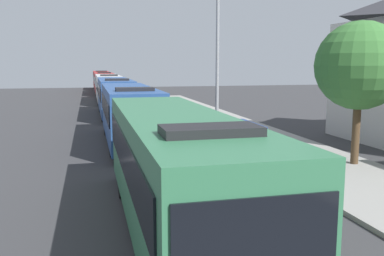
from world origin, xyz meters
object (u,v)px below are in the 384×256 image
object	(u,v)px
bus_tail_end	(101,79)
white_suv	(236,145)
roadside_tree	(360,66)
bus_rear	(104,82)
bus_second_in_line	(129,112)
bus_lead	(175,167)
bus_fourth_in_line	(108,87)
bus_middle	(115,96)
streetlamp_mid	(218,44)

from	to	relation	value
bus_tail_end	white_suv	bearing A→B (deg)	-86.39
white_suv	roadside_tree	size ratio (longest dim) A/B	0.80
bus_rear	roadside_tree	xyz separation A→B (m)	(8.65, -46.62, 2.52)
bus_second_in_line	white_suv	xyz separation A→B (m)	(3.70, -6.85, -0.66)
bus_tail_end	roadside_tree	world-z (taller)	roadside_tree
bus_rear	bus_tail_end	world-z (taller)	same
bus_second_in_line	roadside_tree	distance (m)	11.82
bus_lead	bus_second_in_line	distance (m)	12.52
bus_lead	bus_rear	bearing A→B (deg)	90.00
bus_fourth_in_line	bus_rear	size ratio (longest dim) A/B	1.03
bus_middle	white_suv	bearing A→B (deg)	-79.29
bus_lead	white_suv	world-z (taller)	bus_lead
bus_fourth_in_line	bus_tail_end	distance (m)	26.08
bus_fourth_in_line	streetlamp_mid	world-z (taller)	streetlamp_mid
bus_second_in_line	roadside_tree	world-z (taller)	roadside_tree
white_suv	streetlamp_mid	world-z (taller)	streetlamp_mid
white_suv	streetlamp_mid	distance (m)	9.51
bus_second_in_line	bus_middle	distance (m)	12.70
bus_tail_end	streetlamp_mid	bearing A→B (deg)	-83.88
bus_lead	bus_rear	size ratio (longest dim) A/B	0.96
white_suv	roadside_tree	bearing A→B (deg)	-9.07
bus_second_in_line	bus_tail_end	world-z (taller)	same
white_suv	roadside_tree	xyz separation A→B (m)	(4.95, -0.79, 3.17)
bus_middle	bus_fourth_in_line	bearing A→B (deg)	90.00
bus_second_in_line	roadside_tree	bearing A→B (deg)	-41.46
bus_lead	bus_rear	world-z (taller)	same
bus_rear	streetlamp_mid	bearing A→B (deg)	-81.82
bus_middle	roadside_tree	bearing A→B (deg)	-66.96
bus_second_in_line	bus_middle	bearing A→B (deg)	90.00
bus_fourth_in_line	white_suv	xyz separation A→B (m)	(3.70, -32.52, -0.66)
bus_tail_end	streetlamp_mid	distance (m)	50.76
bus_fourth_in_line	roadside_tree	size ratio (longest dim) A/B	2.01
white_suv	bus_middle	bearing A→B (deg)	100.71
bus_lead	bus_tail_end	distance (m)	64.27
streetlamp_mid	bus_middle	bearing A→B (deg)	115.54
bus_second_in_line	bus_tail_end	distance (m)	51.74
roadside_tree	streetlamp_mid	bearing A→B (deg)	109.78
white_suv	roadside_tree	distance (m)	5.94
bus_middle	bus_rear	world-z (taller)	same
bus_middle	white_suv	xyz separation A→B (m)	(3.70, -19.56, -0.66)
bus_middle	roadside_tree	world-z (taller)	roadside_tree
bus_middle	streetlamp_mid	bearing A→B (deg)	-64.46
bus_fourth_in_line	bus_tail_end	size ratio (longest dim) A/B	1.02
streetlamp_mid	roadside_tree	bearing A→B (deg)	-70.22
bus_rear	white_suv	bearing A→B (deg)	-85.39
bus_fourth_in_line	white_suv	distance (m)	32.73
bus_lead	roadside_tree	size ratio (longest dim) A/B	1.87
streetlamp_mid	bus_lead	bearing A→B (deg)	-111.18
bus_middle	white_suv	world-z (taller)	bus_middle
bus_lead	bus_fourth_in_line	size ratio (longest dim) A/B	0.93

